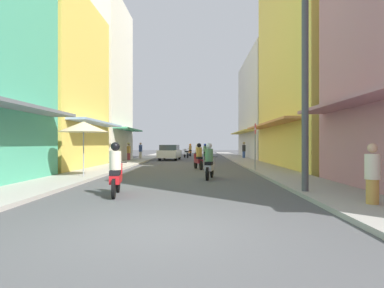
{
  "coord_description": "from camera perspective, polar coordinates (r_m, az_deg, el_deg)",
  "views": [
    {
      "loc": [
        0.75,
        -5.79,
        1.52
      ],
      "look_at": [
        0.34,
        14.19,
        1.53
      ],
      "focal_mm": 31.09,
      "sensor_mm": 36.0,
      "label": 1
    }
  ],
  "objects": [
    {
      "name": "ground_plane",
      "position": [
        27.65,
        -0.39,
        -3.17
      ],
      "size": [
        113.57,
        113.57,
        0.0
      ],
      "primitive_type": "plane",
      "color": "#4C4C4F"
    },
    {
      "name": "sidewalk_left",
      "position": [
        28.18,
        -10.11,
        -2.99
      ],
      "size": [
        2.17,
        59.62,
        0.12
      ],
      "primitive_type": "cube",
      "color": "#ADA89E",
      "rests_on": "ground"
    },
    {
      "name": "sidewalk_right",
      "position": [
        27.93,
        9.42,
        -3.02
      ],
      "size": [
        2.17,
        59.62,
        0.12
      ],
      "primitive_type": "cube",
      "color": "#9E9991",
      "rests_on": "ground"
    },
    {
      "name": "building_left_mid",
      "position": [
        22.45,
        -24.43,
        9.19
      ],
      "size": [
        7.05,
        8.42,
        10.24
      ],
      "color": "#EFD159",
      "rests_on": "ground"
    },
    {
      "name": "building_left_far",
      "position": [
        30.91,
        -17.18,
        10.15
      ],
      "size": [
        7.05,
        8.16,
        13.97
      ],
      "color": "silver",
      "rests_on": "ground"
    },
    {
      "name": "building_right_mid",
      "position": [
        24.16,
        21.59,
        16.43
      ],
      "size": [
        7.05,
        13.22,
        16.73
      ],
      "color": "#EFD159",
      "rests_on": "ground"
    },
    {
      "name": "building_right_far",
      "position": [
        36.86,
        13.9,
        5.98
      ],
      "size": [
        7.05,
        13.91,
        10.75
      ],
      "color": "silver",
      "rests_on": "ground"
    },
    {
      "name": "motorbike_red",
      "position": [
        10.08,
        -12.91,
        -4.66
      ],
      "size": [
        0.56,
        1.8,
        1.58
      ],
      "color": "black",
      "rests_on": "ground"
    },
    {
      "name": "motorbike_maroon",
      "position": [
        20.04,
        1.09,
        -2.35
      ],
      "size": [
        0.68,
        1.77,
        1.58
      ],
      "color": "black",
      "rests_on": "ground"
    },
    {
      "name": "motorbike_blue",
      "position": [
        29.55,
        1.02,
        -1.61
      ],
      "size": [
        0.71,
        1.76,
        1.58
      ],
      "color": "black",
      "rests_on": "ground"
    },
    {
      "name": "motorbike_white",
      "position": [
        36.79,
        -1.04,
        -1.61
      ],
      "size": [
        0.73,
        1.75,
        0.96
      ],
      "color": "black",
      "rests_on": "ground"
    },
    {
      "name": "motorbike_silver",
      "position": [
        14.43,
        3.04,
        -3.26
      ],
      "size": [
        0.61,
        1.79,
        1.58
      ],
      "color": "black",
      "rests_on": "ground"
    },
    {
      "name": "motorbike_orange",
      "position": [
        41.49,
        -0.33,
        -1.15
      ],
      "size": [
        0.55,
        1.81,
        1.58
      ],
      "color": "black",
      "rests_on": "ground"
    },
    {
      "name": "motorbike_green",
      "position": [
        32.51,
        2.25,
        -1.46
      ],
      "size": [
        0.55,
        1.81,
        1.58
      ],
      "color": "black",
      "rests_on": "ground"
    },
    {
      "name": "parked_car",
      "position": [
        31.79,
        -3.83,
        -1.43
      ],
      "size": [
        2.07,
        4.22,
        1.45
      ],
      "color": "silver",
      "rests_on": "ground"
    },
    {
      "name": "pedestrian_midway",
      "position": [
        33.12,
        -8.82,
        -1.2
      ],
      "size": [
        0.34,
        0.34,
        1.68
      ],
      "color": "beige",
      "rests_on": "ground"
    },
    {
      "name": "pedestrian_crossing",
      "position": [
        8.87,
        28.54,
        -4.91
      ],
      "size": [
        0.34,
        0.34,
        1.54
      ],
      "color": "#BF8C3F",
      "rests_on": "ground"
    },
    {
      "name": "pedestrian_foreground",
      "position": [
        29.82,
        -10.8,
        -1.13
      ],
      "size": [
        0.44,
        0.44,
        1.67
      ],
      "color": "#99333F",
      "rests_on": "ground"
    },
    {
      "name": "pedestrian_far",
      "position": [
        34.21,
        8.89,
        -0.9
      ],
      "size": [
        0.44,
        0.44,
        1.77
      ],
      "color": "#334C8C",
      "rests_on": "ground"
    },
    {
      "name": "vendor_umbrella",
      "position": [
        15.1,
        -18.1,
        2.82
      ],
      "size": [
        2.11,
        2.11,
        2.49
      ],
      "color": "#99999E",
      "rests_on": "ground"
    },
    {
      "name": "utility_pole",
      "position": [
        10.74,
        18.83,
        13.39
      ],
      "size": [
        0.2,
        1.2,
        7.86
      ],
      "color": "#4C4C4F",
      "rests_on": "ground"
    },
    {
      "name": "street_sign_no_entry",
      "position": [
        18.39,
        10.78,
        0.59
      ],
      "size": [
        0.07,
        0.6,
        2.65
      ],
      "color": "gray",
      "rests_on": "ground"
    }
  ]
}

